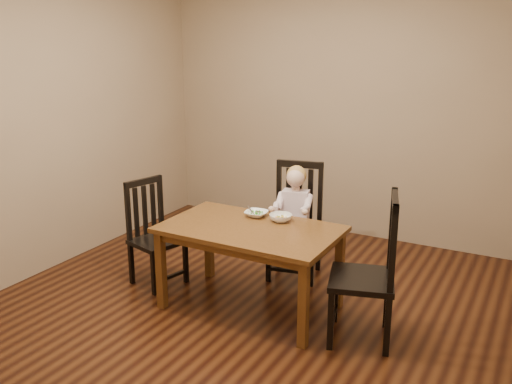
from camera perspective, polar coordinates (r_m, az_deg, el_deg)
The scene contains 9 objects.
room at distance 4.29m, azimuth -0.71°, elevation 5.14°, with size 4.01×4.01×2.71m.
dining_table at distance 4.45m, azimuth -0.59°, elevation -4.50°, with size 1.37×0.83×0.68m.
chair_child at distance 5.12m, azimuth 4.02°, elevation -3.04°, with size 0.52×0.51×1.02m.
chair_left at distance 5.04m, azimuth -10.17°, elevation -4.19°, with size 0.47×0.48×0.92m.
chair_right at distance 4.11m, azimuth 11.34°, elevation -7.85°, with size 0.56×0.57×1.08m.
toddler at distance 5.03m, azimuth 3.92°, elevation -1.79°, with size 0.31×0.38×0.52m, color silver, non-canonical shape.
bowl_peas at distance 4.66m, azimuth 0.03°, elevation -2.19°, with size 0.18×0.18×0.04m, color white.
bowl_veg at distance 4.55m, azimuth 2.48°, elevation -2.59°, with size 0.18×0.18×0.06m, color white.
fork at distance 4.66m, azimuth -0.52°, elevation -1.92°, with size 0.10×0.08×0.05m.
Camera 1 is at (2.04, -3.68, 2.16)m, focal length 40.00 mm.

